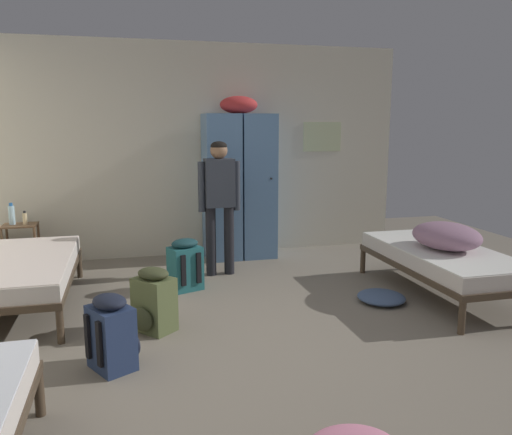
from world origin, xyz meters
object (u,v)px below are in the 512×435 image
Objects in this scene: shelf_unit at (21,243)px; water_bottle at (12,215)px; person_traveler at (219,195)px; clothes_pile_denim at (381,297)px; backpack_navy at (112,334)px; locker_bank at (239,183)px; backpack_teal at (185,265)px; backpack_olive at (153,301)px; bed_left_rear at (23,270)px; lotion_bottle at (25,219)px; bed_right at (442,259)px; bedding_heap at (446,236)px.

water_bottle is at bearing 165.96° from shelf_unit.
shelf_unit is 0.37× the size of person_traveler.
shelf_unit is 1.18× the size of clothes_pile_denim.
locker_bank is at bearing 61.43° from backpack_navy.
locker_bank reaches higher than person_traveler.
backpack_teal is (1.87, -1.15, -0.43)m from water_bottle.
bed_left_rear is at bearing 143.71° from backpack_olive.
person_traveler is 9.35× the size of lotion_bottle.
water_bottle is 3.06m from backpack_navy.
lotion_bottle is (-4.23, 1.92, 0.26)m from bed_right.
water_bottle is at bearing 155.69° from bed_right.
locker_bank is 0.85m from person_traveler.
locker_bank is 2.66m from backpack_olive.
person_traveler reaches higher than bed_left_rear.
bed_left_rear is at bearing -149.65° from locker_bank.
bed_left_rear is 2.17m from person_traveler.
bedding_heap is 2.46m from person_traveler.
bedding_heap reaches higher than backpack_olive.
bedding_heap is at bearing -43.41° from bed_right.
bedding_heap reaches higher than lotion_bottle.
person_traveler is at bearing -16.79° from shelf_unit.
bed_right is 3.45× the size of backpack_navy.
bed_left_rear is 7.48× the size of water_bottle.
water_bottle is 0.53× the size of clothes_pile_denim.
bed_left_rear is at bearing 171.15° from bed_right.
clothes_pile_denim is at bearing -29.01° from shelf_unit.
bed_right is at bearing 14.42° from backpack_navy.
person_traveler is 2.49m from backpack_navy.
backpack_teal is at bearing -32.35° from shelf_unit.
clothes_pile_denim is at bearing -28.72° from water_bottle.
person_traveler is 2.79× the size of backpack_navy.
shelf_unit is 1.04× the size of backpack_olive.
backpack_olive is at bearing -55.92° from water_bottle.
water_bottle is 0.46× the size of backpack_navy.
lotion_bottle is at bearing 97.96° from bed_left_rear.
bed_right is at bearing -8.85° from bed_left_rear.
backpack_navy is (-3.21, -0.83, -0.12)m from bed_right.
shelf_unit is 0.31m from lotion_bottle.
bedding_heap is (0.02, -0.02, 0.24)m from bed_right.
clothes_pile_denim is (0.97, -2.07, -0.92)m from locker_bank.
shelf_unit is 2.42m from person_traveler.
lotion_bottle reaches higher than shelf_unit.
backpack_olive is 1.00× the size of backpack_navy.
bed_right is 4.81m from water_bottle.
backpack_navy is at bearing -162.80° from clothes_pile_denim.
bedding_heap is at bearing -24.49° from lotion_bottle.
person_traveler is at bearing 148.04° from bed_right.
locker_bank is 2.59m from lotion_bottle.
locker_bank is 2.47m from clothes_pile_denim.
lotion_bottle is at bearing 155.51° from bedding_heap.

